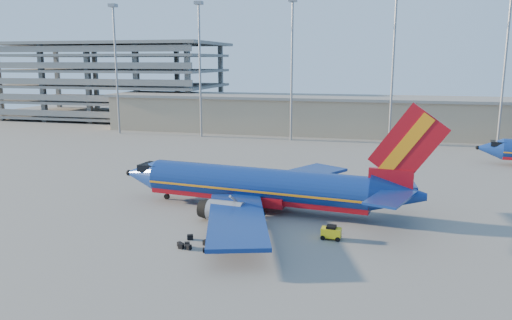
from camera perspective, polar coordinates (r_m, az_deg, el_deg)
name	(u,v)px	position (r m, az deg, el deg)	size (l,w,h in m)	color
ground	(262,200)	(60.28, 0.72, -4.56)	(220.00, 220.00, 0.00)	slate
terminal_building	(367,116)	(115.04, 12.52, 4.98)	(122.00, 16.00, 8.50)	gray
parking_garage	(114,77)	(150.83, -15.94, 9.09)	(62.00, 32.00, 21.40)	slate
light_mast_row	(342,55)	(102.71, 9.75, 11.76)	(101.60, 1.60, 28.65)	gray
aircraft_main	(264,187)	(55.51, 0.89, -3.10)	(36.93, 35.35, 12.52)	navy
baggage_tug	(331,232)	(47.72, 8.59, -8.16)	(1.91, 1.22, 1.33)	gold
luggage_pile	(191,244)	(45.94, -7.42, -9.52)	(3.35, 3.11, 0.50)	black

